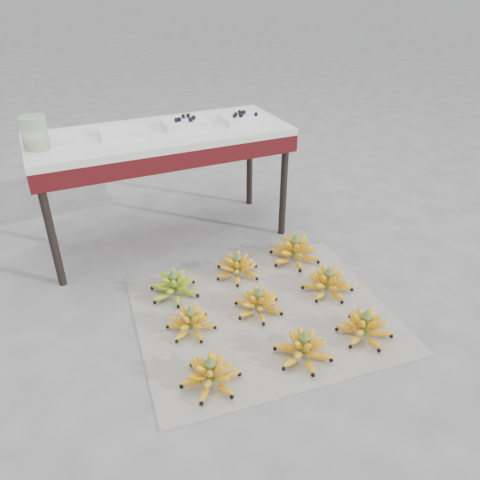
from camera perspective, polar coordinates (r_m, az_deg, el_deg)
name	(u,v)px	position (r m, az deg, el deg)	size (l,w,h in m)	color
ground	(243,320)	(2.37, 0.36, -9.71)	(60.00, 60.00, 0.00)	slate
newspaper_mat	(263,314)	(2.40, 2.84, -8.98)	(1.25, 1.05, 0.01)	white
bunch_front_left	(211,374)	(2.03, -3.60, -16.03)	(0.31, 0.31, 0.16)	yellow
bunch_front_center	(303,348)	(2.15, 7.72, -12.96)	(0.31, 0.31, 0.16)	yellow
bunch_front_right	(365,327)	(2.31, 14.97, -10.20)	(0.33, 0.33, 0.16)	yellow
bunch_mid_left	(191,322)	(2.28, -6.00, -9.92)	(0.28, 0.28, 0.14)	yellow
bunch_mid_center	(259,303)	(2.38, 2.28, -7.68)	(0.27, 0.27, 0.15)	yellow
bunch_mid_right	(328,283)	(2.55, 10.65, -5.18)	(0.33, 0.33, 0.16)	yellow
bunch_back_left	(174,286)	(2.51, -8.03, -5.60)	(0.29, 0.29, 0.16)	#609119
bunch_back_center	(237,267)	(2.64, -0.32, -3.37)	(0.28, 0.28, 0.16)	yellow
bunch_back_right	(295,251)	(2.79, 6.69, -1.36)	(0.32, 0.32, 0.18)	yellow
vendor_table	(161,144)	(2.81, -9.56, 11.43)	(1.48, 0.59, 0.71)	black
tray_far_left	(55,139)	(2.73, -21.63, 11.33)	(0.25, 0.20, 0.04)	silver
tray_left	(122,132)	(2.74, -14.20, 12.65)	(0.25, 0.18, 0.04)	silver
tray_right	(186,123)	(2.83, -6.64, 13.95)	(0.27, 0.20, 0.07)	silver
tray_far_right	(242,118)	(2.91, 0.29, 14.60)	(0.25, 0.18, 0.06)	silver
glass_jar	(35,133)	(2.65, -23.76, 11.88)	(0.13, 0.13, 0.17)	#D8F4C2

